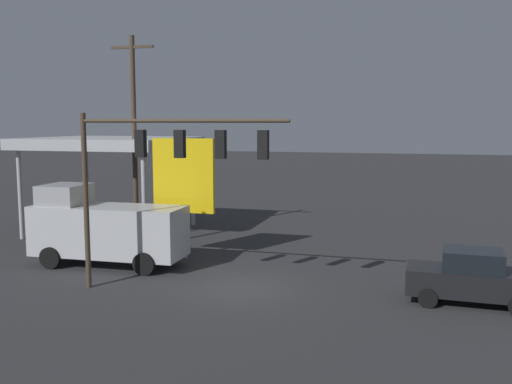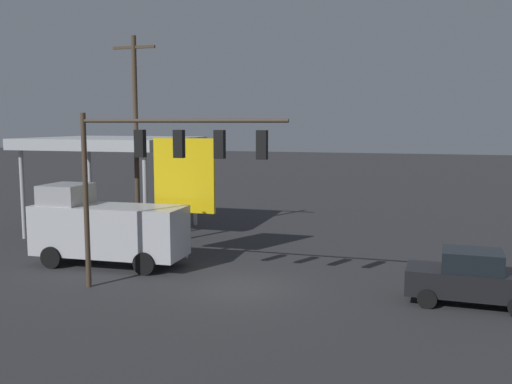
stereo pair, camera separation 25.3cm
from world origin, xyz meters
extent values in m
plane|color=#2D2D30|center=(0.00, 0.00, 0.00)|extent=(200.00, 200.00, 0.00)
cylinder|color=#473828|center=(5.71, 1.56, 3.35)|extent=(0.20, 0.20, 6.70)
cylinder|color=#473828|center=(1.76, 1.56, 6.40)|extent=(7.90, 0.14, 0.14)
cube|color=black|center=(3.36, 1.56, 5.58)|extent=(0.36, 0.28, 1.00)
sphere|color=#FF4141|center=(3.36, 1.38, 5.88)|extent=(0.22, 0.22, 0.22)
sphere|color=#392305|center=(3.36, 1.38, 5.58)|extent=(0.22, 0.22, 0.22)
sphere|color=black|center=(3.36, 1.38, 5.28)|extent=(0.22, 0.22, 0.22)
cube|color=black|center=(1.82, 1.56, 5.58)|extent=(0.36, 0.28, 1.00)
sphere|color=#FF4141|center=(1.82, 1.38, 5.88)|extent=(0.22, 0.22, 0.22)
sphere|color=#392305|center=(1.82, 1.38, 5.58)|extent=(0.22, 0.22, 0.22)
sphere|color=black|center=(1.82, 1.38, 5.28)|extent=(0.22, 0.22, 0.22)
cube|color=black|center=(0.28, 1.56, 5.58)|extent=(0.36, 0.28, 1.00)
sphere|color=#FF4141|center=(0.28, 1.38, 5.88)|extent=(0.22, 0.22, 0.22)
sphere|color=#392305|center=(0.28, 1.38, 5.58)|extent=(0.22, 0.22, 0.22)
sphere|color=black|center=(0.28, 1.38, 5.28)|extent=(0.22, 0.22, 0.22)
cube|color=black|center=(-1.26, 1.56, 5.58)|extent=(0.36, 0.28, 1.00)
sphere|color=#FF4141|center=(-1.26, 1.38, 5.88)|extent=(0.22, 0.22, 0.22)
sphere|color=#392305|center=(-1.26, 1.38, 5.58)|extent=(0.22, 0.22, 0.22)
sphere|color=black|center=(-1.26, 1.38, 5.28)|extent=(0.22, 0.22, 0.22)
cylinder|color=#473828|center=(8.07, -6.91, 5.41)|extent=(0.26, 0.26, 10.82)
cube|color=#473828|center=(8.07, -6.91, 10.22)|extent=(2.40, 0.14, 0.14)
cube|color=#B2B7BC|center=(10.63, -8.88, 5.17)|extent=(8.60, 7.74, 0.60)
cube|color=red|center=(10.63, -12.76, 5.17)|extent=(8.60, 0.06, 0.36)
cylinder|color=#B7B7BC|center=(6.93, -12.14, 2.44)|extent=(0.24, 0.24, 4.87)
cylinder|color=#B7B7BC|center=(14.34, -12.14, 2.44)|extent=(0.24, 0.24, 4.87)
cylinder|color=#B7B7BC|center=(6.93, -5.61, 2.44)|extent=(0.24, 0.24, 4.87)
cylinder|color=#B7B7BC|center=(14.34, -5.61, 2.44)|extent=(0.24, 0.24, 4.87)
cylinder|color=#B7B7BC|center=(4.04, -3.96, 2.81)|extent=(0.24, 0.24, 5.61)
cube|color=yellow|center=(4.04, -3.96, 3.89)|extent=(2.99, 0.24, 3.45)
cube|color=black|center=(4.04, -4.09, 3.89)|extent=(2.09, 0.04, 1.21)
cube|color=silver|center=(6.70, -1.70, 1.58)|extent=(6.87, 2.50, 2.20)
cube|color=#A5A7AB|center=(8.80, -1.64, 3.13)|extent=(1.86, 2.17, 0.90)
cylinder|color=black|center=(8.88, -0.46, 0.48)|extent=(0.97, 0.25, 0.96)
cylinder|color=black|center=(8.95, -2.80, 0.48)|extent=(0.97, 0.25, 0.96)
cylinder|color=black|center=(4.46, -0.59, 0.48)|extent=(0.97, 0.25, 0.96)
cylinder|color=black|center=(4.53, -2.93, 0.48)|extent=(0.97, 0.25, 0.96)
cube|color=black|center=(-8.33, -0.33, 0.78)|extent=(4.47, 1.98, 0.90)
cube|color=black|center=(-8.33, -0.33, 1.58)|extent=(2.07, 1.74, 0.70)
cylinder|color=black|center=(-6.86, 0.53, 0.33)|extent=(0.67, 0.25, 0.66)
cylinder|color=black|center=(-6.94, -1.30, 0.33)|extent=(0.67, 0.25, 0.66)
cylinder|color=black|center=(-9.80, -1.19, 0.33)|extent=(0.67, 0.25, 0.66)
camera|label=1|loc=(-6.34, 20.42, 6.34)|focal=40.00mm
camera|label=2|loc=(-6.58, 20.35, 6.34)|focal=40.00mm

